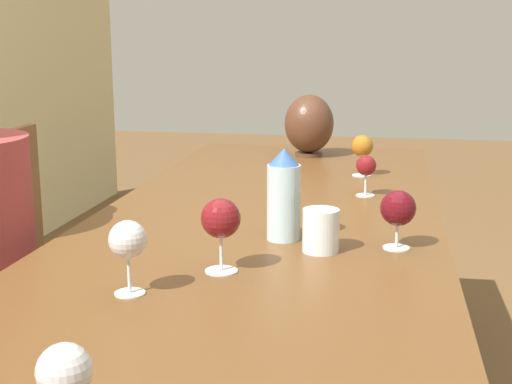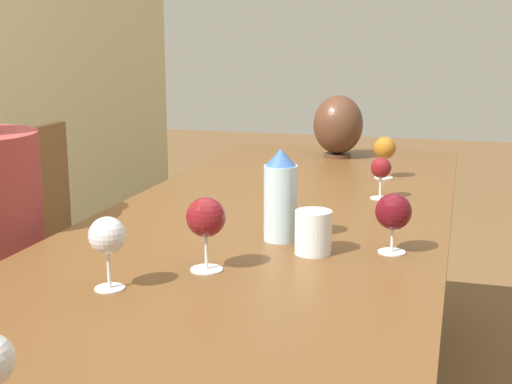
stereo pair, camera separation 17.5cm
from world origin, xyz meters
TOP-DOWN VIEW (x-y plane):
  - dining_table at (0.00, 0.00)m, footprint 2.69×0.93m
  - water_bottle at (-0.11, -0.08)m, footprint 0.08×0.08m
  - water_tumbler at (-0.20, -0.17)m, footprint 0.08×0.08m
  - vase at (1.08, -0.01)m, footprint 0.20×0.20m
  - wine_glass_0 at (-0.37, 0.02)m, footprint 0.08×0.08m
  - wine_glass_2 at (-0.53, 0.16)m, footprint 0.07×0.07m
  - wine_glass_4 at (0.39, -0.26)m, footprint 0.06×0.06m
  - wine_glass_5 at (-0.14, -0.34)m, footprint 0.08×0.08m
  - wine_glass_6 at (0.71, -0.23)m, footprint 0.08×0.08m
  - chair_far at (0.38, 0.79)m, footprint 0.44×0.44m

SIDE VIEW (x-z plane):
  - chair_far at x=0.38m, z-range 0.04..0.97m
  - dining_table at x=0.00m, z-range 0.31..1.07m
  - water_tumbler at x=-0.20m, z-range 0.76..0.86m
  - wine_glass_4 at x=0.39m, z-range 0.79..0.91m
  - wine_glass_5 at x=-0.14m, z-range 0.78..0.92m
  - wine_glass_6 at x=0.71m, z-range 0.79..0.93m
  - wine_glass_2 at x=-0.53m, z-range 0.79..0.94m
  - water_bottle at x=-0.11m, z-range 0.76..0.98m
  - wine_glass_0 at x=-0.37m, z-range 0.79..0.95m
  - vase at x=1.08m, z-range 0.76..1.01m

